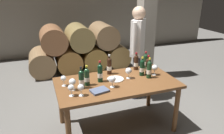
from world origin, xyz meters
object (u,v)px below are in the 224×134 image
(dining_table, at_px, (117,87))
(wine_bottle_0, at_px, (100,73))
(wine_bottle_8, at_px, (145,61))
(wine_glass_5, at_px, (71,88))
(wine_bottle_2, at_px, (149,69))
(wine_bottle_4, at_px, (109,66))
(wine_bottle_1, at_px, (81,79))
(wine_glass_1, at_px, (72,82))
(wine_glass_2, at_px, (81,88))
(wine_bottle_7, at_px, (136,62))
(wine_bottle_5, at_px, (87,77))
(wine_glass_3, at_px, (63,79))
(serving_plate, at_px, (115,79))
(wine_glass_6, at_px, (112,79))
(wine_glass_4, at_px, (129,71))
(wine_glass_0, at_px, (155,68))
(sommelier_presenting, at_px, (138,45))
(tasting_notebook, at_px, (100,91))
(wine_bottle_3, at_px, (142,67))
(wine_bottle_6, at_px, (148,66))

(dining_table, relative_size, wine_bottle_0, 5.45)
(wine_bottle_8, xyz_separation_m, wine_glass_5, (-1.31, -0.54, -0.02))
(wine_bottle_2, bearing_deg, wine_bottle_4, 146.05)
(dining_table, bearing_deg, wine_bottle_1, -176.21)
(wine_glass_1, relative_size, wine_glass_2, 1.05)
(wine_bottle_7, distance_m, wine_glass_5, 1.26)
(wine_bottle_4, distance_m, wine_bottle_5, 0.50)
(wine_bottle_5, relative_size, wine_bottle_7, 1.01)
(wine_bottle_2, bearing_deg, wine_bottle_8, 69.42)
(wine_bottle_1, distance_m, wine_bottle_2, 1.00)
(wine_bottle_7, bearing_deg, dining_table, -143.88)
(wine_glass_3, xyz_separation_m, serving_plate, (0.73, -0.04, -0.10))
(wine_bottle_2, height_order, wine_bottle_4, same)
(wine_bottle_1, height_order, wine_glass_6, wine_bottle_1)
(serving_plate, bearing_deg, wine_bottle_0, 177.90)
(wine_bottle_8, xyz_separation_m, wine_glass_4, (-0.43, -0.29, -0.01))
(wine_bottle_7, height_order, wine_glass_3, wine_bottle_7)
(wine_bottle_1, height_order, wine_bottle_7, wine_bottle_1)
(wine_glass_0, distance_m, serving_plate, 0.63)
(wine_bottle_7, height_order, wine_glass_0, wine_bottle_7)
(dining_table, bearing_deg, wine_bottle_8, 28.01)
(wine_bottle_5, xyz_separation_m, sommelier_presenting, (1.11, 0.72, 0.16))
(wine_glass_3, bearing_deg, tasting_notebook, -38.90)
(dining_table, xyz_separation_m, wine_bottle_5, (-0.42, 0.03, 0.22))
(wine_bottle_7, bearing_deg, wine_bottle_5, -160.86)
(wine_bottle_2, bearing_deg, tasting_notebook, -167.51)
(wine_bottle_0, distance_m, wine_bottle_3, 0.66)
(wine_glass_6, xyz_separation_m, serving_plate, (0.12, 0.22, -0.11))
(dining_table, xyz_separation_m, wine_glass_2, (-0.56, -0.24, 0.20))
(wine_bottle_4, xyz_separation_m, wine_bottle_5, (-0.42, -0.28, -0.01))
(wine_bottle_4, bearing_deg, wine_bottle_0, -133.73)
(wine_bottle_3, height_order, wine_bottle_5, wine_bottle_3)
(wine_bottle_7, bearing_deg, serving_plate, -149.92)
(wine_glass_0, xyz_separation_m, wine_glass_6, (-0.74, -0.18, 0.00))
(wine_bottle_2, distance_m, wine_bottle_4, 0.60)
(wine_bottle_2, xyz_separation_m, wine_glass_1, (-1.12, -0.02, -0.02))
(wine_bottle_3, distance_m, wine_glass_1, 1.08)
(wine_bottle_0, height_order, serving_plate, wine_bottle_0)
(dining_table, xyz_separation_m, wine_bottle_0, (-0.22, 0.08, 0.23))
(wine_bottle_6, distance_m, wine_glass_1, 1.18)
(wine_glass_3, bearing_deg, wine_bottle_8, 9.18)
(wine_bottle_4, xyz_separation_m, wine_glass_5, (-0.67, -0.51, -0.02))
(wine_bottle_5, relative_size, wine_glass_3, 1.93)
(wine_bottle_5, relative_size, wine_glass_5, 1.87)
(tasting_notebook, bearing_deg, wine_bottle_2, -0.39)
(wine_bottle_3, bearing_deg, wine_bottle_2, -66.33)
(dining_table, height_order, wine_glass_1, wine_glass_1)
(wine_bottle_1, xyz_separation_m, wine_glass_2, (-0.05, -0.20, -0.02))
(wine_glass_4, distance_m, tasting_notebook, 0.59)
(wine_bottle_1, bearing_deg, wine_glass_6, -15.67)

